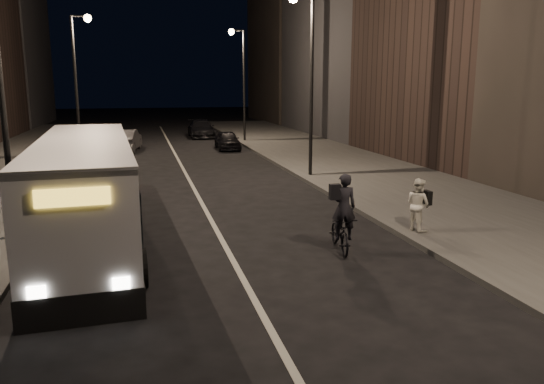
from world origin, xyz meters
TOP-DOWN VIEW (x-y plane):
  - ground at (0.00, 0.00)m, footprint 180.00×180.00m
  - sidewalk_right at (8.50, 14.00)m, footprint 7.00×70.00m
  - building_row_right at (16.00, 27.50)m, footprint 8.00×61.00m
  - streetlight_right_mid at (5.33, 12.00)m, footprint 1.20×0.44m
  - streetlight_right_far at (5.33, 28.00)m, footprint 1.20×0.44m
  - streetlight_left_near at (-5.33, 4.00)m, footprint 1.20×0.44m
  - streetlight_left_far at (-5.33, 22.00)m, footprint 1.20×0.44m
  - city_bus at (-3.60, 3.47)m, footprint 3.01×10.92m
  - cyclist_on_bicycle at (2.91, 1.17)m, footprint 0.89×1.90m
  - pedestrian_woman at (5.60, 2.00)m, footprint 0.75×0.87m
  - car_near at (3.60, 23.86)m, footprint 1.54×3.70m
  - car_mid at (-3.03, 24.67)m, footprint 2.11×4.53m
  - car_far at (2.86, 32.64)m, footprint 2.05×4.92m

SIDE VIEW (x-z plane):
  - ground at x=0.00m, z-range 0.00..0.00m
  - sidewalk_right at x=8.50m, z-range 0.00..0.16m
  - car_near at x=3.60m, z-range 0.00..1.25m
  - cyclist_on_bicycle at x=2.91m, z-range -0.35..1.76m
  - car_far at x=2.86m, z-range 0.00..1.42m
  - car_mid at x=-3.03m, z-range 0.00..1.44m
  - pedestrian_woman at x=5.60m, z-range 0.16..1.70m
  - city_bus at x=-3.60m, z-range 0.13..3.04m
  - streetlight_right_mid at x=5.33m, z-range 1.30..9.42m
  - streetlight_right_far at x=5.33m, z-range 1.30..9.42m
  - streetlight_left_near at x=-5.33m, z-range 1.30..9.42m
  - streetlight_left_far at x=-5.33m, z-range 1.30..9.42m
  - building_row_right at x=16.00m, z-range 0.00..21.00m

